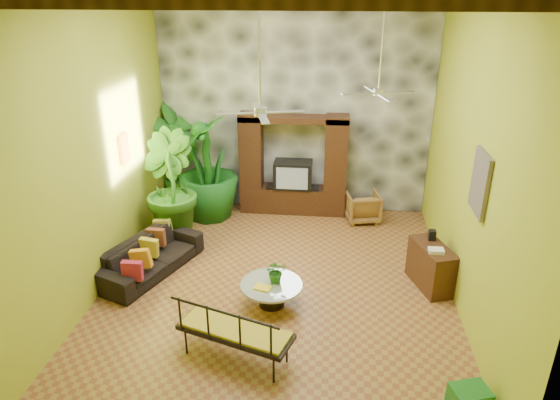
# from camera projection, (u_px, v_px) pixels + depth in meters

# --- Properties ---
(ground) EXTENTS (7.00, 7.00, 0.00)m
(ground) POSITION_uv_depth(u_px,v_px,m) (278.00, 285.00, 8.82)
(ground) COLOR brown
(ground) RESTS_ON ground
(back_wall) EXTENTS (6.00, 0.02, 5.00)m
(back_wall) POSITION_uv_depth(u_px,v_px,m) (295.00, 101.00, 11.01)
(back_wall) COLOR #AAAE27
(back_wall) RESTS_ON ground
(left_wall) EXTENTS (0.02, 7.00, 5.00)m
(left_wall) POSITION_uv_depth(u_px,v_px,m) (94.00, 144.00, 8.11)
(left_wall) COLOR #AAAE27
(left_wall) RESTS_ON ground
(right_wall) EXTENTS (0.02, 7.00, 5.00)m
(right_wall) POSITION_uv_depth(u_px,v_px,m) (475.00, 156.00, 7.52)
(right_wall) COLOR #AAAE27
(right_wall) RESTS_ON ground
(stone_accent_wall) EXTENTS (5.98, 0.10, 4.98)m
(stone_accent_wall) POSITION_uv_depth(u_px,v_px,m) (295.00, 102.00, 10.95)
(stone_accent_wall) COLOR #33343A
(stone_accent_wall) RESTS_ON ground
(entertainment_center) EXTENTS (2.40, 0.55, 2.30)m
(entertainment_center) POSITION_uv_depth(u_px,v_px,m) (293.00, 172.00, 11.29)
(entertainment_center) COLOR black
(entertainment_center) RESTS_ON ground
(ceiling_fan_front) EXTENTS (1.28, 1.28, 1.86)m
(ceiling_fan_front) POSITION_uv_depth(u_px,v_px,m) (260.00, 97.00, 7.11)
(ceiling_fan_front) COLOR #B5B5BA
(ceiling_fan_front) RESTS_ON ceiling
(ceiling_fan_back) EXTENTS (1.28, 1.28, 1.86)m
(ceiling_fan_back) POSITION_uv_depth(u_px,v_px,m) (380.00, 80.00, 8.39)
(ceiling_fan_back) COLOR #B5B5BA
(ceiling_fan_back) RESTS_ON ceiling
(wall_art_mask) EXTENTS (0.06, 0.32, 0.55)m
(wall_art_mask) POSITION_uv_depth(u_px,v_px,m) (124.00, 149.00, 9.18)
(wall_art_mask) COLOR gold
(wall_art_mask) RESTS_ON left_wall
(wall_art_painting) EXTENTS (0.06, 0.70, 0.90)m
(wall_art_painting) POSITION_uv_depth(u_px,v_px,m) (480.00, 183.00, 7.06)
(wall_art_painting) COLOR #245484
(wall_art_painting) RESTS_ON right_wall
(sofa) EXTENTS (1.58, 2.31, 0.63)m
(sofa) POSITION_uv_depth(u_px,v_px,m) (150.00, 256.00, 9.11)
(sofa) COLOR black
(sofa) RESTS_ON ground
(wicker_armchair) EXTENTS (0.83, 0.84, 0.65)m
(wicker_armchair) POSITION_uv_depth(u_px,v_px,m) (362.00, 207.00, 11.10)
(wicker_armchair) COLOR olive
(wicker_armchair) RESTS_ON ground
(tall_plant_a) EXTENTS (1.49, 1.56, 2.46)m
(tall_plant_a) POSITION_uv_depth(u_px,v_px,m) (178.00, 158.00, 11.40)
(tall_plant_a) COLOR #216219
(tall_plant_a) RESTS_ON ground
(tall_plant_b) EXTENTS (1.60, 1.59, 2.27)m
(tall_plant_b) POSITION_uv_depth(u_px,v_px,m) (168.00, 187.00, 10.01)
(tall_plant_b) COLOR #2A681B
(tall_plant_b) RESTS_ON ground
(tall_plant_c) EXTENTS (1.49, 1.49, 2.40)m
(tall_plant_c) POSITION_uv_depth(u_px,v_px,m) (207.00, 166.00, 10.95)
(tall_plant_c) COLOR #175A18
(tall_plant_c) RESTS_ON ground
(coffee_table) EXTENTS (1.02, 1.02, 0.40)m
(coffee_table) POSITION_uv_depth(u_px,v_px,m) (271.00, 291.00, 8.18)
(coffee_table) COLOR black
(coffee_table) RESTS_ON ground
(centerpiece_plant) EXTENTS (0.41, 0.38, 0.38)m
(centerpiece_plant) POSITION_uv_depth(u_px,v_px,m) (276.00, 271.00, 8.11)
(centerpiece_plant) COLOR #25661A
(centerpiece_plant) RESTS_ON coffee_table
(yellow_tray) EXTENTS (0.30, 0.25, 0.03)m
(yellow_tray) POSITION_uv_depth(u_px,v_px,m) (263.00, 288.00, 8.00)
(yellow_tray) COLOR #FAF81B
(yellow_tray) RESTS_ON coffee_table
(iron_bench) EXTENTS (1.71, 1.08, 0.57)m
(iron_bench) POSITION_uv_depth(u_px,v_px,m) (234.00, 330.00, 6.83)
(iron_bench) COLOR black
(iron_bench) RESTS_ON ground
(side_console) EXTENTS (0.74, 1.07, 0.79)m
(side_console) POSITION_uv_depth(u_px,v_px,m) (431.00, 266.00, 8.64)
(side_console) COLOR #3B2212
(side_console) RESTS_ON ground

